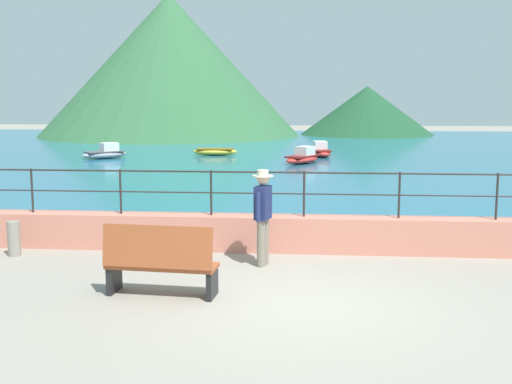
{
  "coord_description": "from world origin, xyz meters",
  "views": [
    {
      "loc": [
        0.09,
        -9.06,
        3.02
      ],
      "look_at": [
        -0.99,
        3.7,
        1.1
      ],
      "focal_mm": 44.31,
      "sensor_mm": 36.0,
      "label": 1
    }
  ],
  "objects_px": {
    "bench_main": "(160,261)",
    "boat_0": "(321,151)",
    "boat_1": "(105,153)",
    "boat_2": "(215,151)",
    "boat_3": "(303,157)",
    "person_walking": "(263,212)",
    "bollard": "(14,239)"
  },
  "relations": [
    {
      "from": "boat_0",
      "to": "boat_3",
      "type": "bearing_deg",
      "value": -103.92
    },
    {
      "from": "bench_main",
      "to": "boat_0",
      "type": "bearing_deg",
      "value": 83.01
    },
    {
      "from": "person_walking",
      "to": "bench_main",
      "type": "bearing_deg",
      "value": -126.38
    },
    {
      "from": "boat_1",
      "to": "boat_2",
      "type": "relative_size",
      "value": 1.0
    },
    {
      "from": "boat_2",
      "to": "boat_0",
      "type": "bearing_deg",
      "value": -1.85
    },
    {
      "from": "boat_1",
      "to": "person_walking",
      "type": "bearing_deg",
      "value": -64.28
    },
    {
      "from": "boat_0",
      "to": "boat_3",
      "type": "xyz_separation_m",
      "value": [
        -0.87,
        -3.51,
        0.0
      ]
    },
    {
      "from": "boat_2",
      "to": "boat_3",
      "type": "distance_m",
      "value": 5.87
    },
    {
      "from": "boat_3",
      "to": "boat_0",
      "type": "bearing_deg",
      "value": 76.08
    },
    {
      "from": "bench_main",
      "to": "boat_0",
      "type": "relative_size",
      "value": 0.72
    },
    {
      "from": "boat_0",
      "to": "boat_1",
      "type": "relative_size",
      "value": 1.05
    },
    {
      "from": "bench_main",
      "to": "bollard",
      "type": "distance_m",
      "value": 4.08
    },
    {
      "from": "boat_1",
      "to": "boat_2",
      "type": "bearing_deg",
      "value": 23.02
    },
    {
      "from": "bollard",
      "to": "boat_1",
      "type": "bearing_deg",
      "value": 103.03
    },
    {
      "from": "bollard",
      "to": "boat_2",
      "type": "xyz_separation_m",
      "value": [
        0.78,
        20.85,
        -0.08
      ]
    },
    {
      "from": "bench_main",
      "to": "boat_3",
      "type": "distance_m",
      "value": 19.51
    },
    {
      "from": "bench_main",
      "to": "bollard",
      "type": "xyz_separation_m",
      "value": [
        -3.4,
        2.24,
        -0.22
      ]
    },
    {
      "from": "boat_2",
      "to": "person_walking",
      "type": "bearing_deg",
      "value": -79.17
    },
    {
      "from": "bench_main",
      "to": "boat_1",
      "type": "xyz_separation_m",
      "value": [
        -7.72,
        20.93,
        -0.23
      ]
    },
    {
      "from": "bench_main",
      "to": "boat_3",
      "type": "xyz_separation_m",
      "value": [
        1.94,
        19.41,
        -0.23
      ]
    },
    {
      "from": "bench_main",
      "to": "boat_2",
      "type": "height_order",
      "value": "bench_main"
    },
    {
      "from": "bench_main",
      "to": "boat_0",
      "type": "distance_m",
      "value": 23.09
    },
    {
      "from": "boat_0",
      "to": "boat_2",
      "type": "height_order",
      "value": "boat_0"
    },
    {
      "from": "boat_2",
      "to": "bench_main",
      "type": "bearing_deg",
      "value": -83.52
    },
    {
      "from": "boat_3",
      "to": "person_walking",
      "type": "bearing_deg",
      "value": -91.69
    },
    {
      "from": "bench_main",
      "to": "boat_2",
      "type": "distance_m",
      "value": 23.24
    },
    {
      "from": "person_walking",
      "to": "boat_3",
      "type": "bearing_deg",
      "value": 88.31
    },
    {
      "from": "person_walking",
      "to": "boat_3",
      "type": "relative_size",
      "value": 0.72
    },
    {
      "from": "bench_main",
      "to": "boat_3",
      "type": "bearing_deg",
      "value": 84.29
    },
    {
      "from": "boat_1",
      "to": "boat_3",
      "type": "xyz_separation_m",
      "value": [
        9.66,
        -1.52,
        0.0
      ]
    },
    {
      "from": "person_walking",
      "to": "boat_0",
      "type": "distance_m",
      "value": 21.04
    },
    {
      "from": "boat_1",
      "to": "boat_0",
      "type": "bearing_deg",
      "value": 10.71
    }
  ]
}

